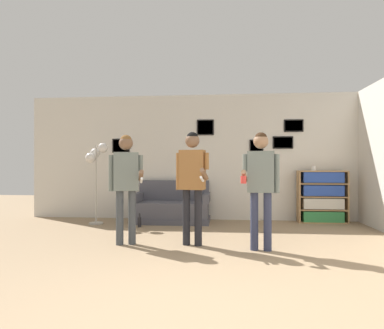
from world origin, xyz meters
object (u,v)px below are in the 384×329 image
object	(u,v)px
person_player_foreground_left	(126,177)
drinking_cup	(314,168)
person_watcher_holding_cup	(261,178)
couch	(172,208)
person_player_foreground_center	(192,176)
bookshelf	(322,197)
bottle_on_floor	(140,222)
floor_lamp	(96,161)

from	to	relation	value
person_player_foreground_left	drinking_cup	bearing A→B (deg)	34.53
person_watcher_holding_cup	drinking_cup	bearing A→B (deg)	61.47
couch	person_player_foreground_center	size ratio (longest dim) A/B	0.93
person_player_foreground_left	person_player_foreground_center	size ratio (longest dim) A/B	0.98
couch	person_player_foreground_center	distance (m)	2.22
person_player_foreground_left	person_watcher_holding_cup	world-z (taller)	person_watcher_holding_cup
person_player_foreground_left	drinking_cup	world-z (taller)	person_player_foreground_left
couch	drinking_cup	xyz separation A→B (m)	(2.89, 0.20, 0.83)
bookshelf	bottle_on_floor	world-z (taller)	bookshelf
person_player_foreground_left	drinking_cup	xyz separation A→B (m)	(3.27, 2.25, 0.12)
bottle_on_floor	bookshelf	bearing A→B (deg)	13.19
couch	person_player_foreground_center	world-z (taller)	person_player_foreground_center
bookshelf	drinking_cup	xyz separation A→B (m)	(-0.17, -0.00, 0.58)
floor_lamp	person_player_foreground_center	world-z (taller)	person_player_foreground_center
person_player_foreground_center	drinking_cup	xyz separation A→B (m)	(2.29, 2.20, 0.09)
floor_lamp	drinking_cup	size ratio (longest dim) A/B	17.19
person_player_foreground_left	bottle_on_floor	bearing A→B (deg)	96.07
floor_lamp	couch	bearing A→B (deg)	14.79
person_watcher_holding_cup	bookshelf	bearing A→B (deg)	58.45
couch	bookshelf	bearing A→B (deg)	3.76
person_watcher_holding_cup	drinking_cup	size ratio (longest dim) A/B	17.34
bottle_on_floor	drinking_cup	world-z (taller)	drinking_cup
bookshelf	drinking_cup	distance (m)	0.61
person_player_foreground_left	drinking_cup	distance (m)	3.97
drinking_cup	bookshelf	bearing A→B (deg)	0.05
person_player_foreground_center	drinking_cup	world-z (taller)	person_player_foreground_center
person_player_foreground_center	bottle_on_floor	xyz separation A→B (m)	(-1.13, 1.36, -0.92)
bookshelf	person_player_foreground_center	world-z (taller)	person_player_foreground_center
bookshelf	floor_lamp	bearing A→B (deg)	-172.58
bottle_on_floor	drinking_cup	xyz separation A→B (m)	(3.42, 0.84, 1.01)
couch	bookshelf	world-z (taller)	bookshelf
person_watcher_holding_cup	bottle_on_floor	xyz separation A→B (m)	(-2.11, 1.58, -0.90)
person_player_foreground_left	person_watcher_holding_cup	bearing A→B (deg)	-4.96
couch	drinking_cup	size ratio (longest dim) A/B	16.50
person_player_foreground_left	person_player_foreground_center	bearing A→B (deg)	2.70
couch	person_player_foreground_center	xyz separation A→B (m)	(0.61, -2.00, 0.74)
couch	bookshelf	distance (m)	3.08
drinking_cup	person_watcher_holding_cup	bearing A→B (deg)	-118.53
floor_lamp	person_player_foreground_left	distance (m)	2.01
person_player_foreground_left	bottle_on_floor	world-z (taller)	person_player_foreground_left
person_player_foreground_left	person_player_foreground_center	world-z (taller)	person_player_foreground_center
person_player_foreground_center	bottle_on_floor	world-z (taller)	person_player_foreground_center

